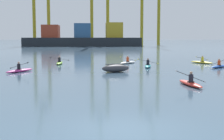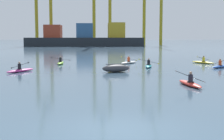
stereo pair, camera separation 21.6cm
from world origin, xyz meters
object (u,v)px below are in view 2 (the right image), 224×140
gantry_crane_west (43,2)px  kayak_magenta (20,70)px  kayak_red (190,83)px  kayak_blue (220,66)px  kayak_yellow (203,62)px  kayak_white (129,62)px  container_barge (85,38)px  capsized_dinghy (116,68)px  kayak_teal (149,65)px  kayak_lime (61,63)px

gantry_crane_west → kayak_magenta: size_ratio=9.72×
kayak_red → kayak_blue: size_ratio=1.18×
kayak_yellow → kayak_white: bearing=177.8°
kayak_white → kayak_blue: (8.89, -5.72, 0.00)m
container_barge → capsized_dinghy: container_barge is taller
gantry_crane_west → kayak_red: 107.01m
container_barge → kayak_teal: (8.60, -79.54, -2.58)m
capsized_dinghy → kayak_yellow: bearing=38.7°
capsized_dinghy → kayak_magenta: kayak_magenta is taller
kayak_white → kayak_blue: 10.57m
kayak_blue → kayak_yellow: bearing=89.7°
gantry_crane_west → kayak_yellow: 92.62m
kayak_red → kayak_magenta: 15.79m
gantry_crane_west → kayak_teal: (24.60, -89.74, -16.04)m
kayak_yellow → kayak_red: bearing=-111.7°
capsized_dinghy → kayak_red: bearing=-63.3°
capsized_dinghy → kayak_teal: kayak_teal is taller
capsized_dinghy → kayak_red: kayak_red is taller
kayak_blue → kayak_white: bearing=147.3°
kayak_teal → capsized_dinghy: bearing=-129.4°
kayak_red → kayak_white: (-2.02, 17.71, -0.00)m
kayak_lime → kayak_yellow: same height
container_barge → kayak_red: 93.08m
kayak_red → kayak_magenta: size_ratio=1.06×
kayak_blue → kayak_yellow: (0.03, 5.37, 0.00)m
kayak_lime → kayak_magenta: size_ratio=1.05×
capsized_dinghy → kayak_blue: kayak_blue is taller
gantry_crane_west → capsized_dinghy: (20.81, -94.36, -15.87)m
kayak_lime → kayak_white: 8.14m
capsized_dinghy → kayak_lime: size_ratio=0.83×
kayak_magenta → kayak_teal: (12.49, 4.00, -0.00)m
container_barge → kayak_lime: size_ratio=11.76×
kayak_teal → kayak_yellow: same height
gantry_crane_west → kayak_blue: (31.92, -90.81, -16.04)m
kayak_teal → kayak_blue: (7.32, -1.07, 0.00)m
kayak_blue → kayak_red: bearing=-119.8°
kayak_lime → kayak_blue: 17.92m
kayak_red → kayak_teal: bearing=91.9°
capsized_dinghy → kayak_blue: 11.66m
kayak_red → kayak_teal: (-0.44, 13.06, -0.00)m
gantry_crane_west → kayak_lime: (14.89, -85.22, -16.04)m
kayak_red → kayak_white: bearing=96.5°
kayak_blue → kayak_teal: bearing=171.7°
kayak_white → kayak_teal: (1.57, -4.65, 0.00)m
kayak_red → kayak_lime: kayak_red is taller
capsized_dinghy → gantry_crane_west: bearing=102.4°
kayak_white → kayak_magenta: bearing=-141.6°
container_barge → kayak_yellow: bearing=-78.0°
kayak_red → kayak_yellow: kayak_red is taller
capsized_dinghy → kayak_teal: bearing=50.6°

